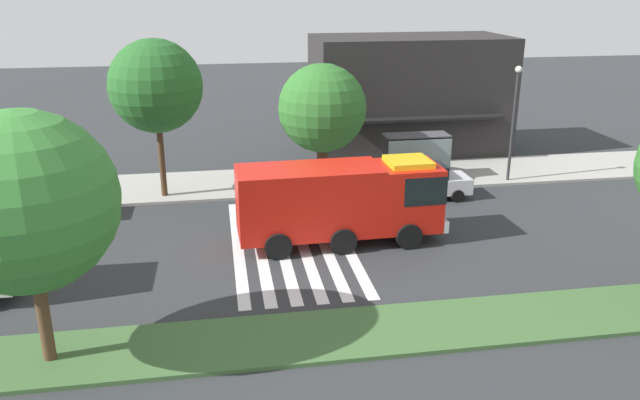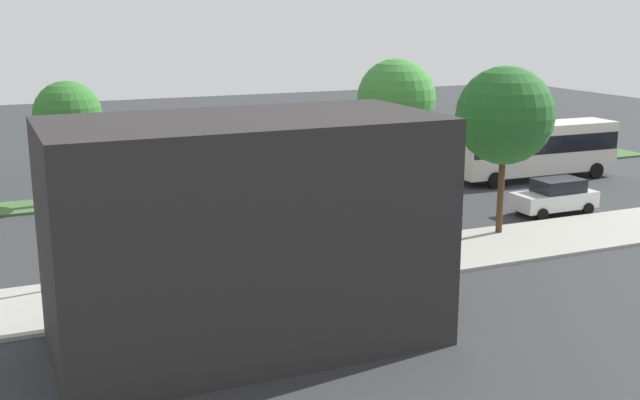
# 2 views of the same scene
# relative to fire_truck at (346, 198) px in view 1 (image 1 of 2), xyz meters

# --- Properties ---
(ground_plane) EXTENTS (120.00, 120.00, 0.00)m
(ground_plane) POSITION_rel_fire_truck_xyz_m (-0.59, 0.07, -1.95)
(ground_plane) COLOR #2D3033
(sidewalk) EXTENTS (60.00, 5.05, 0.14)m
(sidewalk) POSITION_rel_fire_truck_xyz_m (-0.59, 8.59, -1.88)
(sidewalk) COLOR #9E9B93
(sidewalk) RESTS_ON ground_plane
(median_strip) EXTENTS (60.00, 3.00, 0.14)m
(median_strip) POSITION_rel_fire_truck_xyz_m (-0.59, -7.42, -1.88)
(median_strip) COLOR #3D6033
(median_strip) RESTS_ON ground_plane
(crosswalk) EXTENTS (4.95, 10.79, 0.01)m
(crosswalk) POSITION_rel_fire_truck_xyz_m (-2.30, 0.07, -1.94)
(crosswalk) COLOR silver
(crosswalk) RESTS_ON ground_plane
(fire_truck) EXTENTS (8.73, 3.00, 3.51)m
(fire_truck) POSITION_rel_fire_truck_xyz_m (0.00, 0.00, 0.00)
(fire_truck) COLOR red
(fire_truck) RESTS_ON ground_plane
(parked_car_mid) EXTENTS (4.48, 2.06, 1.85)m
(parked_car_mid) POSITION_rel_fire_truck_xyz_m (-13.10, 4.87, -1.01)
(parked_car_mid) COLOR silver
(parked_car_mid) RESTS_ON ground_plane
(parked_car_east) EXTENTS (4.75, 2.03, 1.76)m
(parked_car_east) POSITION_rel_fire_truck_xyz_m (4.92, 4.87, -1.05)
(parked_car_east) COLOR silver
(parked_car_east) RESTS_ON ground_plane
(bus_stop_shelter) EXTENTS (3.50, 1.40, 2.46)m
(bus_stop_shelter) POSITION_rel_fire_truck_xyz_m (5.55, 7.51, -0.06)
(bus_stop_shelter) COLOR #4C4C51
(bus_stop_shelter) RESTS_ON sidewalk
(bench_near_shelter) EXTENTS (1.60, 0.50, 0.90)m
(bench_near_shelter) POSITION_rel_fire_truck_xyz_m (1.55, 7.51, -1.36)
(bench_near_shelter) COLOR #4C3823
(bench_near_shelter) RESTS_ON sidewalk
(bench_west_of_shelter) EXTENTS (1.60, 0.50, 0.90)m
(bench_west_of_shelter) POSITION_rel_fire_truck_xyz_m (-2.32, 7.51, -1.36)
(bench_west_of_shelter) COLOR black
(bench_west_of_shelter) RESTS_ON sidewalk
(street_lamp) EXTENTS (0.36, 0.36, 6.18)m
(street_lamp) POSITION_rel_fire_truck_xyz_m (10.47, 6.67, 1.84)
(street_lamp) COLOR #2D2D30
(street_lamp) RESTS_ON sidewalk
(storefront_building) EXTENTS (11.98, 6.79, 7.24)m
(storefront_building) POSITION_rel_fire_truck_xyz_m (6.95, 14.10, 1.67)
(storefront_building) COLOR #282626
(storefront_building) RESTS_ON ground_plane
(sidewalk_tree_far_west) EXTENTS (4.53, 4.53, 7.83)m
(sidewalk_tree_far_west) POSITION_rel_fire_truck_xyz_m (-7.96, 7.07, 3.74)
(sidewalk_tree_far_west) COLOR #47301E
(sidewalk_tree_far_west) RESTS_ON sidewalk
(sidewalk_tree_west) EXTENTS (4.51, 4.51, 6.49)m
(sidewalk_tree_west) POSITION_rel_fire_truck_xyz_m (0.20, 7.07, 2.40)
(sidewalk_tree_west) COLOR #47301E
(sidewalk_tree_west) RESTS_ON sidewalk
(median_tree_far_west) EXTENTS (5.00, 5.00, 7.36)m
(median_tree_far_west) POSITION_rel_fire_truck_xyz_m (-10.34, -7.42, 3.04)
(median_tree_far_west) COLOR #513823
(median_tree_far_west) RESTS_ON median_strip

